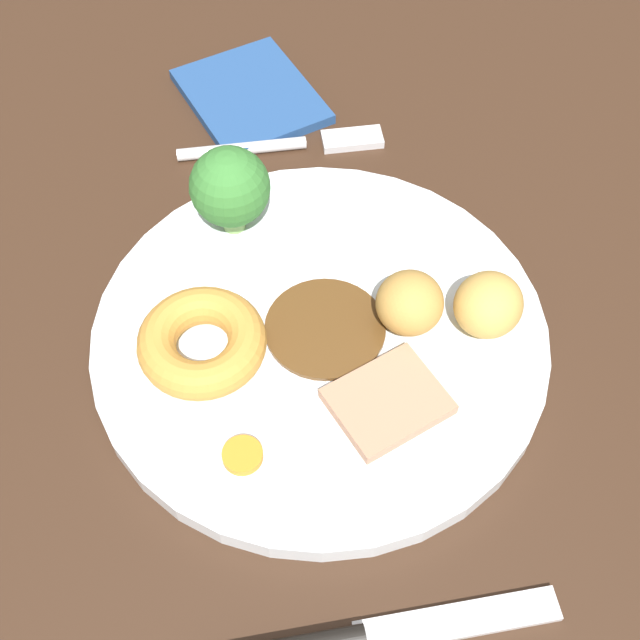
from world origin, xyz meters
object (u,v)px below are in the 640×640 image
at_px(meat_slice_main, 388,401).
at_px(roast_potato_left, 410,303).
at_px(yorkshire_pudding, 202,342).
at_px(roast_potato_right, 488,305).
at_px(fork, 288,145).
at_px(knife, 347,640).
at_px(folded_napkin, 251,96).
at_px(carrot_coin_front, 243,455).
at_px(dinner_plate, 320,336).
at_px(broccoli_floret, 230,188).

bearing_deg(meat_slice_main, roast_potato_left, 154.15).
relative_size(yorkshire_pudding, roast_potato_right, 1.74).
bearing_deg(fork, knife, -92.30).
height_order(fork, folded_napkin, fork).
relative_size(carrot_coin_front, fork, 0.15).
relative_size(dinner_plate, yorkshire_pudding, 3.64).
relative_size(fork, folded_napkin, 1.39).
bearing_deg(dinner_plate, meat_slice_main, 24.72).
bearing_deg(dinner_plate, yorkshire_pudding, -87.90).
xyz_separation_m(yorkshire_pudding, knife, (0.18, 0.05, -0.02)).
distance_m(meat_slice_main, yorkshire_pudding, 0.11).
xyz_separation_m(knife, folded_napkin, (-0.41, 0.02, -0.00)).
bearing_deg(carrot_coin_front, dinner_plate, 141.95).
xyz_separation_m(yorkshire_pudding, broccoli_floret, (-0.10, 0.03, 0.02)).
relative_size(roast_potato_left, broccoli_floret, 0.66).
height_order(dinner_plate, folded_napkin, dinner_plate).
height_order(roast_potato_left, roast_potato_right, roast_potato_left).
bearing_deg(roast_potato_right, folded_napkin, -156.81).
relative_size(roast_potato_right, broccoli_floret, 0.70).
bearing_deg(roast_potato_right, meat_slice_main, -58.49).
distance_m(broccoli_floret, fork, 0.11).
height_order(roast_potato_left, broccoli_floret, broccoli_floret).
xyz_separation_m(carrot_coin_front, fork, (-0.25, 0.07, -0.01)).
relative_size(yorkshire_pudding, folded_napkin, 0.70).
relative_size(broccoli_floret, folded_napkin, 0.57).
distance_m(dinner_plate, fork, 0.17).
distance_m(roast_potato_left, fork, 0.19).
bearing_deg(yorkshire_pudding, fork, 154.95).
bearing_deg(yorkshire_pudding, carrot_coin_front, 9.74).
relative_size(meat_slice_main, folded_napkin, 0.56).
xyz_separation_m(yorkshire_pudding, roast_potato_left, (0.00, 0.12, 0.01)).
height_order(roast_potato_left, folded_napkin, roast_potato_left).
bearing_deg(meat_slice_main, folded_napkin, -173.32).
height_order(dinner_plate, yorkshire_pudding, yorkshire_pudding).
xyz_separation_m(dinner_plate, folded_napkin, (-0.23, -0.01, -0.00)).
distance_m(roast_potato_left, roast_potato_right, 0.05).
relative_size(yorkshire_pudding, knife, 0.41).
bearing_deg(folded_napkin, yorkshire_pudding, -15.20).
relative_size(dinner_plate, knife, 1.50).
height_order(yorkshire_pudding, roast_potato_right, roast_potato_right).
height_order(roast_potato_left, knife, roast_potato_left).
xyz_separation_m(roast_potato_right, carrot_coin_front, (0.06, -0.16, -0.02)).
xyz_separation_m(yorkshire_pudding, carrot_coin_front, (0.07, 0.01, -0.01)).
xyz_separation_m(dinner_plate, broccoli_floret, (-0.09, -0.04, 0.04)).
bearing_deg(broccoli_floret, yorkshire_pudding, -18.52).
xyz_separation_m(roast_potato_right, folded_napkin, (-0.25, -0.11, -0.03)).
bearing_deg(carrot_coin_front, yorkshire_pudding, -170.26).
distance_m(roast_potato_left, folded_napkin, 0.25).
xyz_separation_m(fork, folded_napkin, (-0.06, -0.02, 0.00)).
xyz_separation_m(roast_potato_left, roast_potato_right, (0.01, 0.05, -0.00)).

